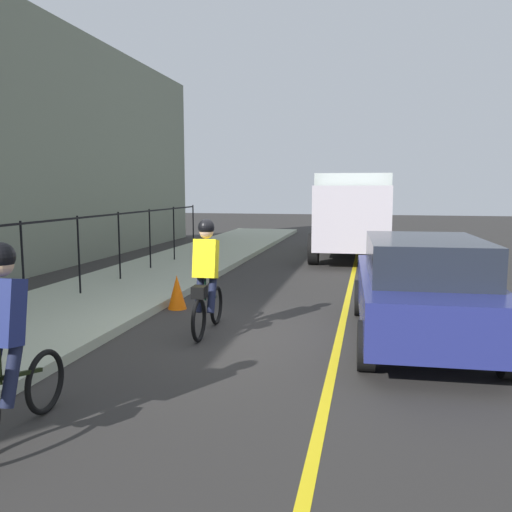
{
  "coord_description": "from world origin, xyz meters",
  "views": [
    {
      "loc": [
        -7.79,
        -2.03,
        2.29
      ],
      "look_at": [
        2.08,
        0.12,
        1.0
      ],
      "focal_mm": 36.99,
      "sensor_mm": 36.0,
      "label": 1
    }
  ],
  "objects_px": {
    "patrol_sedan": "(422,288)",
    "traffic_cone_near": "(177,292)",
    "cyclist_follow": "(4,344)",
    "box_truck_background": "(352,210)",
    "cyclist_lead": "(206,277)"
  },
  "relations": [
    {
      "from": "cyclist_follow",
      "to": "traffic_cone_near",
      "type": "xyz_separation_m",
      "value": [
        5.36,
        0.4,
        -0.58
      ]
    },
    {
      "from": "box_truck_background",
      "to": "traffic_cone_near",
      "type": "bearing_deg",
      "value": -19.65
    },
    {
      "from": "cyclist_lead",
      "to": "cyclist_follow",
      "type": "height_order",
      "value": "same"
    },
    {
      "from": "patrol_sedan",
      "to": "box_truck_background",
      "type": "relative_size",
      "value": 0.66
    },
    {
      "from": "traffic_cone_near",
      "to": "cyclist_lead",
      "type": "bearing_deg",
      "value": -144.88
    },
    {
      "from": "patrol_sedan",
      "to": "traffic_cone_near",
      "type": "distance_m",
      "value": 4.58
    },
    {
      "from": "cyclist_lead",
      "to": "traffic_cone_near",
      "type": "xyz_separation_m",
      "value": [
        1.55,
        1.09,
        -0.58
      ]
    },
    {
      "from": "cyclist_follow",
      "to": "box_truck_background",
      "type": "bearing_deg",
      "value": -12.09
    },
    {
      "from": "cyclist_lead",
      "to": "cyclist_follow",
      "type": "bearing_deg",
      "value": 167.75
    },
    {
      "from": "traffic_cone_near",
      "to": "cyclist_follow",
      "type": "bearing_deg",
      "value": -175.75
    },
    {
      "from": "cyclist_lead",
      "to": "box_truck_background",
      "type": "distance_m",
      "value": 10.81
    },
    {
      "from": "cyclist_follow",
      "to": "traffic_cone_near",
      "type": "height_order",
      "value": "cyclist_follow"
    },
    {
      "from": "box_truck_background",
      "to": "patrol_sedan",
      "type": "bearing_deg",
      "value": 6.14
    },
    {
      "from": "traffic_cone_near",
      "to": "box_truck_background",
      "type": "bearing_deg",
      "value": -18.09
    },
    {
      "from": "patrol_sedan",
      "to": "traffic_cone_near",
      "type": "relative_size",
      "value": 6.82
    }
  ]
}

